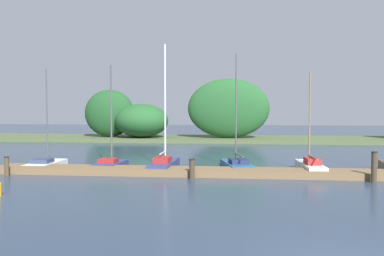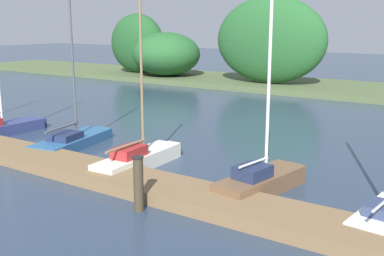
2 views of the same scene
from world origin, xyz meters
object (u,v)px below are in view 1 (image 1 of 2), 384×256
(sailboat_2, at_px, (165,163))
(sailboat_3, at_px, (236,164))
(mooring_piling_2, at_px, (374,167))
(sailboat_4, at_px, (310,166))
(sailboat_1, at_px, (111,163))
(mooring_piling_0, at_px, (7,166))
(sailboat_0, at_px, (46,163))
(mooring_piling_1, at_px, (192,169))

(sailboat_2, distance_m, sailboat_3, 4.15)
(sailboat_3, bearing_deg, mooring_piling_2, -131.22)
(sailboat_4, height_order, mooring_piling_2, sailboat_4)
(sailboat_4, distance_m, mooring_piling_2, 3.82)
(sailboat_3, relative_size, mooring_piling_2, 4.54)
(sailboat_1, relative_size, sailboat_2, 0.84)
(mooring_piling_0, bearing_deg, sailboat_0, 77.06)
(mooring_piling_0, bearing_deg, mooring_piling_2, 0.09)
(sailboat_3, relative_size, mooring_piling_1, 6.73)
(sailboat_1, distance_m, sailboat_4, 11.33)
(sailboat_0, relative_size, mooring_piling_0, 5.86)
(sailboat_1, relative_size, mooring_piling_1, 6.11)
(mooring_piling_0, xyz_separation_m, mooring_piling_1, (9.68, 0.16, -0.00))
(sailboat_4, relative_size, mooring_piling_1, 5.54)
(sailboat_2, relative_size, mooring_piling_1, 7.27)
(mooring_piling_1, height_order, mooring_piling_2, mooring_piling_2)
(sailboat_0, height_order, sailboat_2, sailboat_2)
(sailboat_2, xyz_separation_m, sailboat_3, (4.11, 0.59, -0.07))
(sailboat_3, bearing_deg, sailboat_0, 81.26)
(mooring_piling_1, bearing_deg, mooring_piling_0, -179.03)
(sailboat_2, relative_size, sailboat_4, 1.31)
(sailboat_4, bearing_deg, mooring_piling_1, 111.31)
(mooring_piling_0, bearing_deg, sailboat_3, 17.02)
(sailboat_1, height_order, mooring_piling_2, sailboat_1)
(sailboat_2, distance_m, mooring_piling_2, 10.99)
(sailboat_1, relative_size, mooring_piling_0, 6.07)
(sailboat_0, height_order, sailboat_1, sailboat_1)
(sailboat_4, bearing_deg, mooring_piling_0, 97.73)
(mooring_piling_0, xyz_separation_m, mooring_piling_2, (18.34, 0.03, 0.24))
(sailboat_0, relative_size, sailboat_2, 0.81)
(sailboat_1, height_order, mooring_piling_0, sailboat_1)
(mooring_piling_1, bearing_deg, mooring_piling_2, -0.89)
(sailboat_0, xyz_separation_m, sailboat_4, (15.22, -0.06, 0.10))
(sailboat_3, relative_size, mooring_piling_0, 6.68)
(sailboat_3, relative_size, sailboat_4, 1.21)
(sailboat_3, distance_m, sailboat_4, 4.08)
(mooring_piling_0, bearing_deg, sailboat_2, 21.37)
(sailboat_4, bearing_deg, sailboat_0, 87.00)
(mooring_piling_0, height_order, mooring_piling_2, mooring_piling_2)
(sailboat_3, xyz_separation_m, mooring_piling_1, (-2.21, -3.48, 0.20))
(sailboat_1, bearing_deg, mooring_piling_1, -117.43)
(sailboat_2, bearing_deg, sailboat_1, 89.43)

